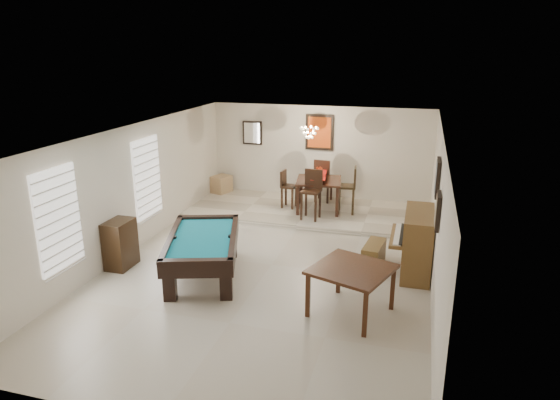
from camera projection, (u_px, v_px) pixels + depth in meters
The scene contains 26 objects.
ground_plane at pixel (272, 265), 9.79m from camera, with size 6.00×9.00×0.02m, color beige.
wall_back at pixel (319, 154), 13.54m from camera, with size 6.00×0.04×2.60m, color silver.
wall_front at pixel (148, 323), 5.27m from camera, with size 6.00×0.04×2.60m, color silver.
wall_left at pixel (131, 189), 10.19m from camera, with size 0.04×9.00×2.60m, color silver.
wall_right at pixel (437, 216), 8.62m from camera, with size 0.04×9.00×2.60m, color silver.
ceiling at pixel (271, 133), 9.02m from camera, with size 6.00×9.00×0.04m, color white.
dining_step at pixel (308, 211), 12.76m from camera, with size 6.00×2.50×0.12m, color beige.
window_left_front at pixel (58, 219), 8.13m from camera, with size 0.06×1.00×1.70m, color white.
window_left_rear at pixel (147, 178), 10.70m from camera, with size 0.06×1.00×1.70m, color white.
pool_table at pixel (203, 257), 9.21m from camera, with size 1.23×2.27×0.76m, color black, non-canonical shape.
square_table at pixel (351, 290), 7.91m from camera, with size 1.14×1.14×0.79m, color black, non-canonical shape.
upright_piano at pixel (410, 242), 9.33m from camera, with size 0.80×1.43×1.19m, color brown, non-canonical shape.
piano_bench at pixel (374, 255), 9.68m from camera, with size 0.32×0.82×0.46m, color brown.
apothecary_chest at pixel (120, 244), 9.57m from camera, with size 0.42×0.62×0.94m, color black.
dining_table at pixel (319, 193), 12.56m from camera, with size 1.10×1.10×0.91m, color black, non-canonical shape.
flower_vase at pixel (319, 171), 12.39m from camera, with size 0.13×0.13×0.21m, color #AF2E0F, non-canonical shape.
dining_chair_south at pixel (311, 195), 11.86m from camera, with size 0.44×0.44×1.18m, color black, non-canonical shape.
dining_chair_north at pixel (324, 180), 13.25m from camera, with size 0.43×0.43×1.16m, color black, non-canonical shape.
dining_chair_west at pixel (289, 189), 12.76m from camera, with size 0.36×0.36×0.96m, color black, non-canonical shape.
dining_chair_east at pixel (347, 190), 12.30m from camera, with size 0.43×0.43×1.17m, color black, non-canonical shape.
corner_bench at pixel (221, 184), 14.15m from camera, with size 0.42×0.53×0.47m, color tan.
chandelier at pixel (309, 128), 12.08m from camera, with size 0.44×0.44×0.60m, color #FFE5B2, non-canonical shape.
back_painting at pixel (319, 132), 13.32m from camera, with size 0.75×0.06×0.95m, color #D84C14.
back_mirror at pixel (252, 133), 13.85m from camera, with size 0.55×0.06×0.65m, color white.
right_picture_upper at pixel (438, 178), 8.73m from camera, with size 0.06×0.55×0.65m, color slate.
right_picture_lower at pixel (438, 211), 7.59m from camera, with size 0.06×0.45×0.55m, color gray.
Camera 1 is at (2.62, -8.59, 4.10)m, focal length 32.00 mm.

